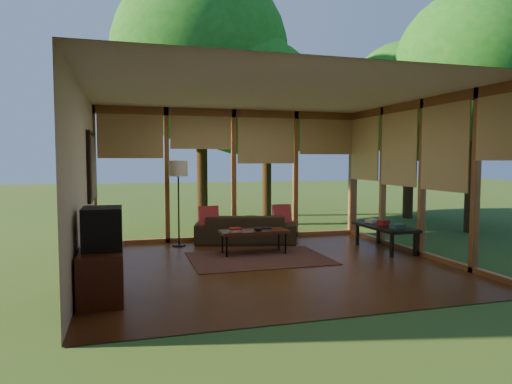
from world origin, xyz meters
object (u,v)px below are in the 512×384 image
object	(u,v)px
television	(102,228)
floor_lamp	(178,173)
coffee_table	(254,232)
side_console	(385,228)
sofa	(245,229)
media_cabinet	(102,274)

from	to	relation	value
television	floor_lamp	size ratio (longest dim) A/B	0.33
television	coffee_table	distance (m)	3.20
side_console	floor_lamp	bearing A→B (deg)	158.01
sofa	coffee_table	xyz separation A→B (m)	(-0.13, -1.08, 0.10)
media_cabinet	side_console	bearing A→B (deg)	19.06
floor_lamp	coffee_table	size ratio (longest dim) A/B	1.38
sofa	television	world-z (taller)	television
television	side_console	world-z (taller)	television
media_cabinet	side_console	xyz separation A→B (m)	(4.87, 1.68, 0.11)
sofa	floor_lamp	xyz separation A→B (m)	(-1.32, 0.04, 1.12)
media_cabinet	television	world-z (taller)	television
television	side_console	size ratio (longest dim) A/B	0.39
floor_lamp	side_console	xyz separation A→B (m)	(3.60, -1.45, -1.00)
media_cabinet	floor_lamp	bearing A→B (deg)	67.94
television	coffee_table	bearing A→B (deg)	39.61
coffee_table	side_console	xyz separation A→B (m)	(2.41, -0.34, 0.02)
television	floor_lamp	world-z (taller)	floor_lamp
floor_lamp	coffee_table	bearing A→B (deg)	-43.24
sofa	media_cabinet	size ratio (longest dim) A/B	1.98
coffee_table	floor_lamp	bearing A→B (deg)	136.76
floor_lamp	coffee_table	xyz separation A→B (m)	(1.19, -1.12, -1.01)
media_cabinet	sofa	bearing A→B (deg)	50.12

